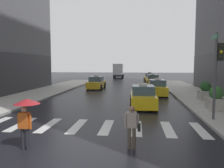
% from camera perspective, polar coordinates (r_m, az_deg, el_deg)
% --- Properties ---
extents(ground_plane, '(160.00, 160.00, 0.00)m').
position_cam_1_polar(ground_plane, '(8.87, -9.38, -16.12)').
color(ground_plane, black).
extents(crosswalk_markings, '(11.30, 2.80, 0.01)m').
position_cam_1_polar(crosswalk_markings, '(11.64, -5.26, -10.88)').
color(crosswalk_markings, silver).
rests_on(crosswalk_markings, ground).
extents(traffic_light_pole, '(0.44, 0.84, 4.80)m').
position_cam_1_polar(traffic_light_pole, '(13.36, 25.66, 4.83)').
color(traffic_light_pole, '#47474C').
rests_on(traffic_light_pole, curb_right).
extents(taxi_lead, '(2.03, 4.59, 1.80)m').
position_cam_1_polar(taxi_lead, '(16.90, 7.99, -3.39)').
color(taxi_lead, yellow).
rests_on(taxi_lead, ground).
extents(taxi_second, '(1.98, 4.57, 1.80)m').
position_cam_1_polar(taxi_second, '(23.60, 11.67, -1.04)').
color(taxi_second, yellow).
rests_on(taxi_second, ground).
extents(taxi_third, '(2.03, 4.59, 1.80)m').
position_cam_1_polar(taxi_third, '(29.31, -4.05, 0.23)').
color(taxi_third, gold).
rests_on(taxi_third, ground).
extents(taxi_fourth, '(2.09, 4.61, 1.80)m').
position_cam_1_polar(taxi_fourth, '(34.93, 10.42, 0.94)').
color(taxi_fourth, yellow).
rests_on(taxi_fourth, ground).
extents(taxi_fifth, '(2.09, 4.61, 1.80)m').
position_cam_1_polar(taxi_fifth, '(41.33, 9.73, 1.58)').
color(taxi_fifth, gold).
rests_on(taxi_fifth, ground).
extents(box_truck, '(2.39, 7.58, 3.35)m').
position_cam_1_polar(box_truck, '(53.33, 1.70, 3.63)').
color(box_truck, '#2D2D2D').
rests_on(box_truck, ground).
extents(pedestrian_with_umbrella, '(0.96, 0.96, 1.94)m').
position_cam_1_polar(pedestrian_with_umbrella, '(8.83, -21.38, -6.27)').
color(pedestrian_with_umbrella, black).
rests_on(pedestrian_with_umbrella, ground).
extents(pedestrian_with_handbag, '(0.60, 0.24, 1.65)m').
position_cam_1_polar(pedestrian_with_handbag, '(8.48, 5.23, -10.44)').
color(pedestrian_with_handbag, '#473D33').
rests_on(pedestrian_with_handbag, ground).
extents(planter_near_corner, '(1.10, 1.10, 1.60)m').
position_cam_1_polar(planter_near_corner, '(16.35, 25.32, -3.59)').
color(planter_near_corner, '#A8A399').
rests_on(planter_near_corner, curb_right).
extents(planter_mid_block, '(1.10, 1.10, 1.60)m').
position_cam_1_polar(planter_mid_block, '(20.60, 23.03, -1.81)').
color(planter_mid_block, '#A8A399').
rests_on(planter_mid_block, curb_right).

